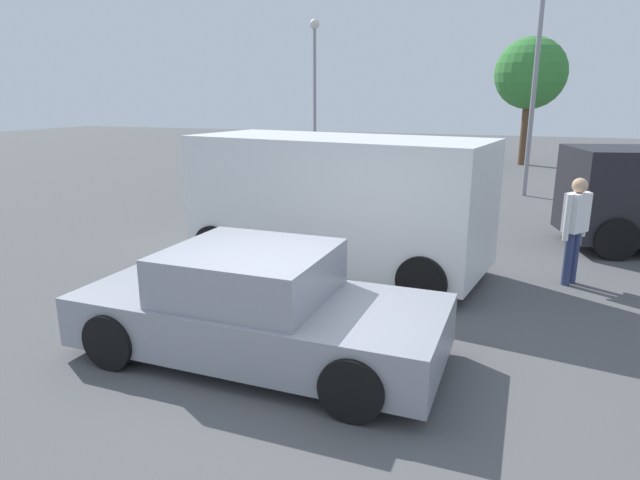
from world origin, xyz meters
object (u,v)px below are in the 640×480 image
at_px(light_post_mid, 315,66).
at_px(van_white, 337,199).
at_px(sedan_foreground, 257,308).
at_px(light_post_near, 538,49).
at_px(pedestrian, 575,222).

bearing_deg(light_post_mid, van_white, -67.77).
bearing_deg(sedan_foreground, van_white, 94.28).
distance_m(sedan_foreground, light_post_near, 13.18).
relative_size(sedan_foreground, van_white, 0.80).
xyz_separation_m(sedan_foreground, light_post_mid, (-6.52, 18.89, 3.68)).
bearing_deg(light_post_near, pedestrian, -84.95).
distance_m(pedestrian, light_post_mid, 18.28).
bearing_deg(sedan_foreground, light_post_near, 77.79).
distance_m(pedestrian, light_post_near, 8.98).
relative_size(sedan_foreground, pedestrian, 2.46).
xyz_separation_m(sedan_foreground, light_post_near, (2.83, 12.34, 3.65)).
bearing_deg(pedestrian, sedan_foreground, -96.93).
bearing_deg(pedestrian, van_white, -137.23).
distance_m(sedan_foreground, pedestrian, 5.38).
distance_m(van_white, light_post_near, 9.86).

